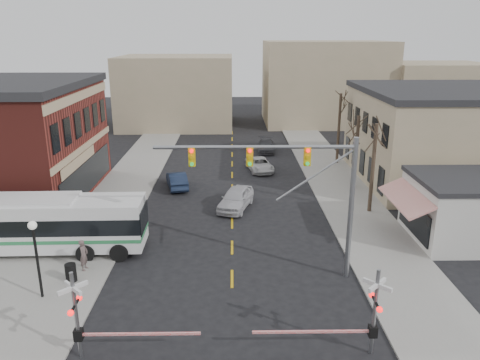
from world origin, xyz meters
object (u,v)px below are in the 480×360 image
(rr_crossing_west, at_px, (87,316))
(car_b, at_px, (177,180))
(rr_crossing_east, at_px, (364,313))
(car_c, at_px, (260,165))
(traffic_signal_mast, at_px, (299,179))
(pedestrian_far, at_px, (55,230))
(car_a, at_px, (236,198))
(street_lamp, at_px, (35,243))
(car_d, at_px, (266,146))
(transit_bus, at_px, (35,224))
(trash_bin, at_px, (71,273))
(pedestrian_near, at_px, (84,255))

(rr_crossing_west, relative_size, car_b, 1.28)
(rr_crossing_east, bearing_deg, car_c, 95.72)
(traffic_signal_mast, xyz_separation_m, pedestrian_far, (-14.92, 4.25, -4.71))
(pedestrian_far, bearing_deg, car_b, 22.36)
(rr_crossing_east, height_order, car_c, rr_crossing_east)
(car_a, bearing_deg, pedestrian_far, -133.32)
(street_lamp, xyz_separation_m, car_d, (13.75, 31.25, -2.46))
(rr_crossing_west, distance_m, car_b, 22.77)
(rr_crossing_east, bearing_deg, transit_bus, 150.47)
(trash_bin, relative_size, car_d, 0.22)
(pedestrian_far, bearing_deg, street_lamp, -115.02)
(rr_crossing_east, height_order, car_d, rr_crossing_east)
(trash_bin, bearing_deg, pedestrian_near, 75.34)
(rr_crossing_east, bearing_deg, street_lamp, 163.39)
(pedestrian_far, bearing_deg, trash_bin, -100.72)
(rr_crossing_east, xyz_separation_m, car_b, (-10.41, 22.67, -1.25))
(car_c, height_order, pedestrian_near, pedestrian_near)
(rr_crossing_east, distance_m, pedestrian_near, 15.89)
(car_b, distance_m, car_c, 9.22)
(trash_bin, bearing_deg, traffic_signal_mast, 2.50)
(car_c, bearing_deg, car_d, 70.63)
(street_lamp, bearing_deg, pedestrian_far, 103.71)
(street_lamp, bearing_deg, car_d, 66.25)
(street_lamp, height_order, pedestrian_near, street_lamp)
(car_a, bearing_deg, car_d, 96.17)
(pedestrian_near, height_order, pedestrian_far, pedestrian_far)
(trash_bin, distance_m, car_c, 24.60)
(traffic_signal_mast, relative_size, car_a, 2.20)
(car_a, bearing_deg, rr_crossing_east, -55.90)
(car_a, bearing_deg, rr_crossing_west, -92.31)
(car_d, bearing_deg, rr_crossing_west, -102.22)
(transit_bus, height_order, car_b, transit_bus)
(rr_crossing_west, distance_m, car_a, 18.63)
(street_lamp, distance_m, car_b, 18.91)
(street_lamp, height_order, trash_bin, street_lamp)
(car_a, distance_m, pedestrian_far, 13.36)
(transit_bus, height_order, traffic_signal_mast, traffic_signal_mast)
(car_c, relative_size, car_d, 0.99)
(rr_crossing_east, relative_size, car_b, 1.28)
(transit_bus, xyz_separation_m, trash_bin, (3.30, -3.84, -1.31))
(car_a, relative_size, car_c, 1.05)
(car_b, bearing_deg, trash_bin, 63.20)
(trash_bin, bearing_deg, street_lamp, -122.22)
(street_lamp, relative_size, car_a, 0.87)
(car_a, height_order, car_c, car_a)
(street_lamp, bearing_deg, rr_crossing_east, -16.61)
(pedestrian_near, bearing_deg, pedestrian_far, 47.26)
(trash_bin, bearing_deg, car_d, 66.73)
(traffic_signal_mast, xyz_separation_m, car_b, (-8.45, 15.98, -5.05))
(traffic_signal_mast, relative_size, pedestrian_near, 5.80)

